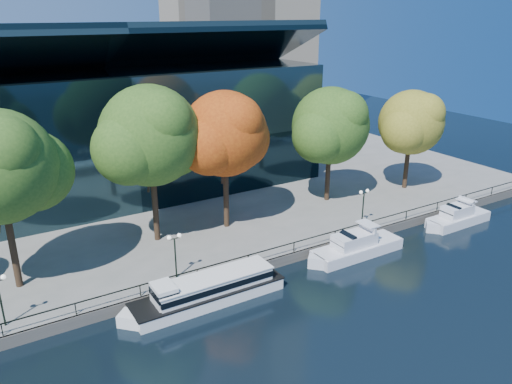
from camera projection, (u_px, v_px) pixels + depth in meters
ground at (268, 291)px, 42.51m from camera, size 160.00×160.00×0.00m
promenade at (132, 173)px, 71.54m from camera, size 90.00×67.08×1.00m
railing at (248, 255)px, 44.45m from camera, size 88.20×0.08×0.99m
convention_building at (107, 128)px, 63.16m from camera, size 50.00×24.57×21.43m
tour_boat at (205, 290)px, 40.44m from camera, size 14.05×3.13×2.67m
cruiser_near at (354, 247)px, 48.25m from camera, size 10.67×2.75×3.09m
cruiser_far at (456, 217)px, 55.30m from camera, size 8.95×2.48×2.92m
tree_1 at (1, 169)px, 37.93m from camera, size 11.11×9.11×14.78m
tree_2 at (152, 138)px, 46.26m from camera, size 11.82×9.70×15.31m
tree_3 at (227, 136)px, 49.51m from camera, size 10.71×8.79×14.27m
tree_4 at (332, 127)px, 57.22m from camera, size 11.12×9.12×13.49m
tree_5 at (412, 124)px, 61.49m from camera, size 9.97×8.17×12.49m
lamp_1 at (175, 246)px, 41.64m from camera, size 1.26×0.36×4.03m
lamp_2 at (364, 199)px, 51.92m from camera, size 1.26×0.36×4.03m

